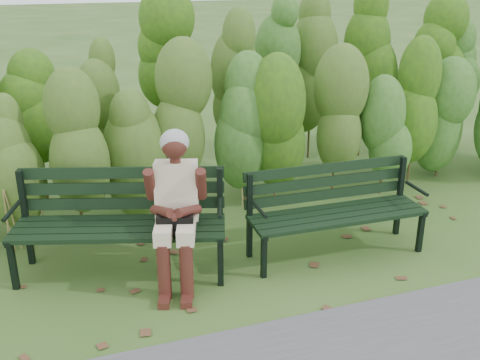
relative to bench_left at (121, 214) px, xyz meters
name	(u,v)px	position (x,y,z in m)	size (l,w,h in m)	color
ground	(252,264)	(1.18, -0.33, -0.57)	(80.00, 80.00, 0.00)	#2D531A
hedge_band	(198,97)	(1.18, 1.54, 0.69)	(11.04, 1.67, 2.42)	#47381E
leaf_litter	(232,272)	(0.95, -0.42, -0.56)	(5.91, 2.21, 0.01)	brown
bench_left	(121,214)	(0.00, 0.00, 0.00)	(2.02, 1.17, 0.96)	black
bench_right	(333,203)	(2.04, -0.31, -0.05)	(1.76, 0.62, 0.87)	black
seated_woman	(176,200)	(0.45, -0.34, 0.22)	(0.60, 0.86, 1.39)	beige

